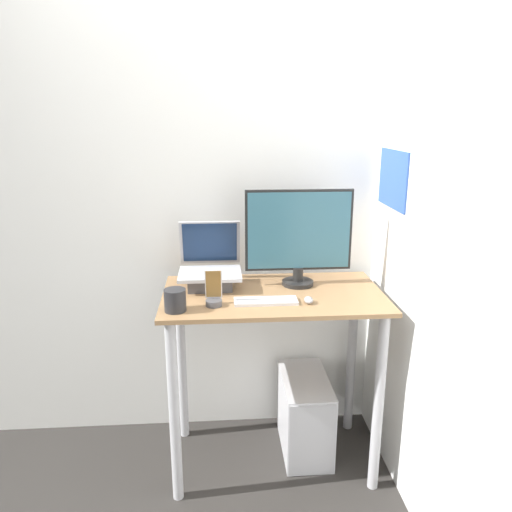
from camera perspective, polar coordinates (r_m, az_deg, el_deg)
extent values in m
plane|color=#2D2B28|center=(2.54, 2.54, -26.09)|extent=(12.00, 12.00, 0.00)
cube|color=white|center=(2.58, 1.15, 6.97)|extent=(6.00, 0.05, 2.60)
cube|color=white|center=(2.09, 19.44, 3.96)|extent=(0.05, 6.00, 2.60)
cube|color=#3359B2|center=(2.43, 15.38, 8.49)|extent=(0.01, 0.36, 0.27)
cube|color=#936D47|center=(2.32, 1.97, -4.47)|extent=(1.02, 0.58, 0.02)
cylinder|color=#B7B7BC|center=(2.31, -9.32, -17.31)|extent=(0.05, 0.05, 0.88)
cylinder|color=#B7B7BC|center=(2.41, 13.81, -16.16)|extent=(0.05, 0.05, 0.88)
cylinder|color=#B7B7BC|center=(2.72, -8.49, -11.89)|extent=(0.05, 0.05, 0.88)
cylinder|color=#B7B7BC|center=(2.80, 10.85, -11.16)|extent=(0.05, 0.05, 0.88)
cube|color=#4C4C51|center=(2.38, -5.25, -2.95)|extent=(0.21, 0.16, 0.06)
cube|color=#B7B7BC|center=(2.37, -5.27, -2.05)|extent=(0.30, 0.23, 0.02)
cube|color=#B7B7BC|center=(2.47, -5.29, 1.55)|extent=(0.30, 0.06, 0.22)
cube|color=navy|center=(2.46, -5.30, 1.55)|extent=(0.27, 0.05, 0.20)
cylinder|color=black|center=(2.43, 4.78, -3.06)|extent=(0.15, 0.15, 0.02)
cylinder|color=black|center=(2.42, 4.81, -2.07)|extent=(0.05, 0.05, 0.07)
cube|color=black|center=(2.37, 4.91, 2.94)|extent=(0.51, 0.01, 0.39)
cube|color=#336072|center=(2.36, 4.94, 2.90)|extent=(0.49, 0.01, 0.36)
cube|color=silver|center=(2.20, 1.13, -5.19)|extent=(0.28, 0.09, 0.01)
cube|color=#A8A8AD|center=(2.20, 1.13, -4.98)|extent=(0.26, 0.08, 0.00)
ellipsoid|color=#99999E|center=(2.20, 6.03, -5.03)|extent=(0.04, 0.06, 0.03)
cylinder|color=#4C4C51|center=(2.17, -4.83, -5.36)|extent=(0.07, 0.07, 0.03)
cube|color=silver|center=(2.16, -4.88, -3.20)|extent=(0.07, 0.04, 0.14)
cube|color=olive|center=(2.15, -4.88, -3.22)|extent=(0.06, 0.03, 0.13)
cube|color=silver|center=(2.73, 5.57, -17.47)|extent=(0.24, 0.44, 0.40)
cube|color=#ADADB2|center=(2.55, 6.47, -20.22)|extent=(0.22, 0.01, 0.38)
cylinder|color=#262628|center=(2.12, -9.23, -5.01)|extent=(0.09, 0.09, 0.10)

